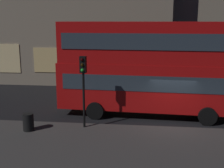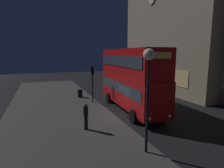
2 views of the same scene
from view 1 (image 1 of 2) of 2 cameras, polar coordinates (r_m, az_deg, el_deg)
The scene contains 5 objects.
ground_plane at distance 16.65m, azimuth 11.62°, elevation -7.95°, with size 80.00×80.00×0.00m, color black.
sidewalk_slab at distance 12.20m, azimuth 13.72°, elevation -15.62°, with size 44.00×8.73×0.12m, color #423F3D.
double_decker_bus at distance 17.41m, azimuth 6.65°, elevation 3.75°, with size 10.58×3.12×5.64m.
traffic_light_near_kerb at distance 15.06m, azimuth -5.66°, elevation 1.41°, with size 0.34×0.38×3.80m.
litter_bin at distance 15.74m, azimuth -16.08°, elevation -7.18°, with size 0.56×0.56×0.91m, color black.
Camera 1 is at (-1.63, -15.55, 5.72)m, focal length 46.68 mm.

